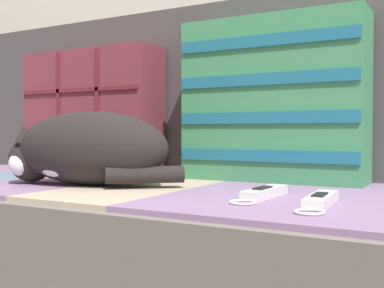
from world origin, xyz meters
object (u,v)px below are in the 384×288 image
(throw_pillow_striped, at_px, (273,100))
(sleeping_cat, at_px, (83,150))
(couch, at_px, (205,263))
(game_remote_far, at_px, (263,193))
(game_remote_near, at_px, (320,200))
(throw_pillow_quilted, at_px, (92,111))

(throw_pillow_striped, distance_m, sleeping_cat, 0.49)
(couch, xyz_separation_m, throw_pillow_striped, (0.10, 0.18, 0.39))
(sleeping_cat, distance_m, game_remote_far, 0.46)
(couch, bearing_deg, game_remote_far, -33.39)
(sleeping_cat, bearing_deg, throw_pillow_striped, 40.83)
(sleeping_cat, relative_size, game_remote_far, 2.18)
(couch, relative_size, game_remote_far, 10.43)
(couch, height_order, game_remote_near, game_remote_near)
(couch, distance_m, game_remote_far, 0.30)
(throw_pillow_striped, distance_m, game_remote_far, 0.38)
(throw_pillow_striped, bearing_deg, throw_pillow_quilted, 179.95)
(game_remote_near, bearing_deg, game_remote_far, 159.94)
(sleeping_cat, height_order, game_remote_near, sleeping_cat)
(couch, bearing_deg, game_remote_near, -28.68)
(throw_pillow_quilted, relative_size, sleeping_cat, 1.07)
(game_remote_near, relative_size, game_remote_far, 0.99)
(throw_pillow_quilted, distance_m, sleeping_cat, 0.41)
(throw_pillow_quilted, bearing_deg, throw_pillow_striped, -0.05)
(game_remote_near, height_order, game_remote_far, same)
(game_remote_near, xyz_separation_m, game_remote_far, (-0.12, 0.04, 0.00))
(couch, bearing_deg, throw_pillow_striped, 60.11)
(game_remote_near, distance_m, game_remote_far, 0.13)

